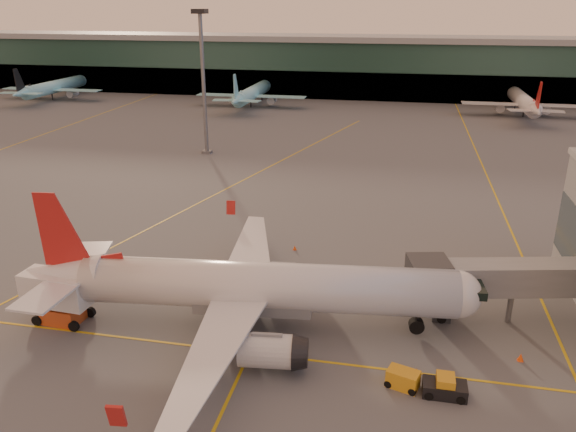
% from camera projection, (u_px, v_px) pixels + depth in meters
% --- Properties ---
extents(ground, '(600.00, 600.00, 0.00)m').
position_uv_depth(ground, '(167.00, 383.00, 41.75)').
color(ground, '#4C4F54').
rests_on(ground, ground).
extents(taxi_markings, '(100.12, 173.00, 0.01)m').
position_uv_depth(taxi_markings, '(240.00, 192.00, 83.87)').
color(taxi_markings, gold).
rests_on(taxi_markings, ground).
extents(terminal, '(400.00, 20.00, 17.60)m').
position_uv_depth(terminal, '(353.00, 66.00, 168.47)').
color(terminal, '#19382D').
rests_on(terminal, ground).
extents(mast_west_near, '(2.40, 2.40, 25.60)m').
position_uv_depth(mast_west_near, '(203.00, 72.00, 100.68)').
color(mast_west_near, slate).
rests_on(mast_west_near, ground).
extents(distant_aircraft_row, '(290.00, 34.00, 13.00)m').
position_uv_depth(distant_aircraft_row, '(267.00, 106.00, 153.76)').
color(distant_aircraft_row, '#8CDDEA').
rests_on(distant_aircraft_row, ground).
extents(main_airplane, '(39.22, 35.44, 11.83)m').
position_uv_depth(main_airplane, '(251.00, 287.00, 47.70)').
color(main_airplane, silver).
rests_on(main_airplane, ground).
extents(jet_bridge, '(19.31, 7.15, 5.86)m').
position_uv_depth(jet_bridge, '(528.00, 281.00, 48.56)').
color(jet_bridge, slate).
rests_on(jet_bridge, ground).
extents(catering_truck, '(6.11, 3.04, 4.63)m').
position_uv_depth(catering_truck, '(58.00, 294.00, 49.09)').
color(catering_truck, '#BF461B').
rests_on(catering_truck, ground).
extents(gpu_cart, '(2.65, 2.04, 1.37)m').
position_uv_depth(gpu_cart, '(403.00, 379.00, 41.12)').
color(gpu_cart, orange).
rests_on(gpu_cart, ground).
extents(pushback_tug, '(3.13, 1.71, 1.61)m').
position_uv_depth(pushback_tug, '(445.00, 388.00, 40.25)').
color(pushback_tug, black).
rests_on(pushback_tug, ground).
extents(cone_nose, '(0.50, 0.50, 0.64)m').
position_uv_depth(cone_nose, '(521.00, 357.00, 44.29)').
color(cone_nose, '#FF4F0D').
rests_on(cone_nose, ground).
extents(cone_tail, '(0.39, 0.39, 0.49)m').
position_uv_depth(cone_tail, '(66.00, 295.00, 53.84)').
color(cone_tail, '#FF4F0D').
rests_on(cone_tail, ground).
extents(cone_wing_left, '(0.42, 0.42, 0.54)m').
position_uv_depth(cone_wing_left, '(295.00, 248.00, 64.26)').
color(cone_wing_left, '#FF4F0D').
rests_on(cone_wing_left, ground).
extents(cone_fwd, '(0.41, 0.41, 0.52)m').
position_uv_depth(cone_fwd, '(416.00, 371.00, 42.71)').
color(cone_fwd, '#FF4F0D').
rests_on(cone_fwd, ground).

